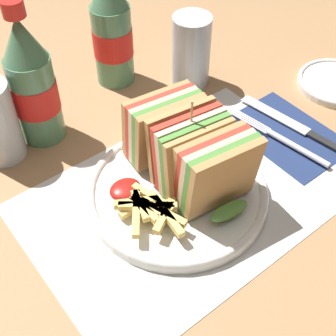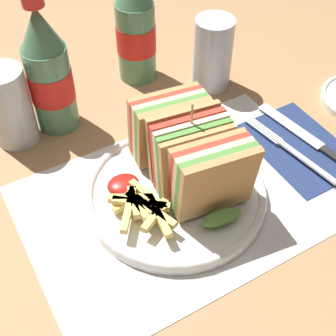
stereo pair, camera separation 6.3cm
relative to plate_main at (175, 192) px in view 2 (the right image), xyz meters
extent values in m
plane|color=#9E754C|center=(-0.03, 0.02, -0.01)|extent=(4.00, 4.00, 0.00)
cube|color=silver|center=(0.01, -0.01, -0.01)|extent=(0.43, 0.29, 0.00)
cylinder|color=white|center=(0.00, 0.00, 0.00)|extent=(0.25, 0.25, 0.01)
torus|color=white|center=(0.00, 0.00, 0.00)|extent=(0.25, 0.25, 0.01)
cube|color=tan|center=(0.02, -0.06, 0.06)|extent=(0.10, 0.03, 0.10)
cube|color=#518E3D|center=(0.02, -0.05, 0.06)|extent=(0.10, 0.03, 0.10)
cube|color=beige|center=(0.03, -0.04, 0.06)|extent=(0.10, 0.03, 0.10)
cube|color=red|center=(0.03, -0.03, 0.06)|extent=(0.10, 0.03, 0.10)
cube|color=tan|center=(0.03, -0.02, 0.06)|extent=(0.10, 0.03, 0.10)
ellipsoid|color=#518E3D|center=(0.02, -0.08, 0.02)|extent=(0.06, 0.03, 0.02)
cube|color=tan|center=(0.02, -0.02, 0.06)|extent=(0.10, 0.03, 0.10)
cube|color=#518E3D|center=(0.02, -0.01, 0.06)|extent=(0.10, 0.03, 0.10)
cube|color=beige|center=(0.02, 0.00, 0.06)|extent=(0.10, 0.03, 0.10)
cube|color=red|center=(0.03, 0.01, 0.06)|extent=(0.10, 0.03, 0.10)
cube|color=tan|center=(0.03, 0.02, 0.06)|extent=(0.10, 0.03, 0.10)
ellipsoid|color=#518E3D|center=(0.02, -0.03, 0.02)|extent=(0.06, 0.03, 0.02)
cube|color=tan|center=(0.02, 0.04, 0.06)|extent=(0.10, 0.03, 0.10)
cube|color=#518E3D|center=(0.02, 0.05, 0.06)|extent=(0.10, 0.03, 0.10)
cube|color=beige|center=(0.03, 0.06, 0.06)|extent=(0.10, 0.03, 0.10)
cube|color=red|center=(0.03, 0.07, 0.06)|extent=(0.10, 0.03, 0.10)
cube|color=tan|center=(0.03, 0.08, 0.06)|extent=(0.10, 0.03, 0.10)
ellipsoid|color=#518E3D|center=(0.02, 0.03, 0.02)|extent=(0.06, 0.03, 0.02)
cylinder|color=tan|center=(0.02, 0.01, 0.08)|extent=(0.00, 0.00, 0.13)
cube|color=#E5C166|center=(-0.04, -0.02, 0.01)|extent=(0.06, 0.03, 0.01)
cube|color=#E5C166|center=(-0.06, -0.01, 0.01)|extent=(0.02, 0.05, 0.01)
cube|color=#E5C166|center=(-0.06, 0.00, 0.01)|extent=(0.06, 0.01, 0.01)
cube|color=#E5C166|center=(-0.04, -0.02, 0.01)|extent=(0.05, 0.01, 0.01)
cube|color=#E5C166|center=(-0.06, -0.01, 0.02)|extent=(0.02, 0.05, 0.01)
cube|color=#E5C166|center=(-0.05, -0.03, 0.02)|extent=(0.03, 0.07, 0.01)
cube|color=#E5C166|center=(-0.05, -0.03, 0.02)|extent=(0.06, 0.04, 0.01)
cube|color=#E5C166|center=(-0.04, 0.00, 0.02)|extent=(0.02, 0.07, 0.01)
cube|color=#E5C166|center=(-0.06, -0.01, 0.02)|extent=(0.06, 0.05, 0.01)
cube|color=#E5C166|center=(-0.06, 0.00, 0.02)|extent=(0.06, 0.04, 0.01)
cube|color=#E5C166|center=(-0.06, 0.00, 0.02)|extent=(0.02, 0.05, 0.01)
cube|color=#E5C166|center=(-0.05, -0.04, 0.02)|extent=(0.02, 0.06, 0.01)
cube|color=#E5C166|center=(-0.06, -0.01, 0.02)|extent=(0.01, 0.05, 0.01)
cube|color=#E5C166|center=(-0.08, -0.01, 0.02)|extent=(0.05, 0.06, 0.01)
ellipsoid|color=maroon|center=(-0.06, 0.03, 0.02)|extent=(0.04, 0.04, 0.02)
cube|color=navy|center=(0.21, -0.01, -0.01)|extent=(0.12, 0.17, 0.00)
cylinder|color=silver|center=(0.20, -0.04, 0.00)|extent=(0.02, 0.11, 0.01)
cylinder|color=silver|center=(0.18, 0.04, 0.00)|extent=(0.01, 0.07, 0.00)
cylinder|color=silver|center=(0.18, 0.04, 0.00)|extent=(0.01, 0.07, 0.00)
cylinder|color=silver|center=(0.19, 0.04, 0.00)|extent=(0.01, 0.07, 0.00)
cylinder|color=silver|center=(0.19, 0.04, 0.00)|extent=(0.01, 0.07, 0.00)
cube|color=silver|center=(0.23, 0.03, 0.00)|extent=(0.04, 0.13, 0.00)
cylinder|color=#4C7F5B|center=(-0.08, 0.23, 0.06)|extent=(0.07, 0.07, 0.14)
cylinder|color=red|center=(-0.08, 0.23, 0.07)|extent=(0.07, 0.07, 0.05)
cone|color=#4C7F5B|center=(-0.08, 0.23, 0.16)|extent=(0.06, 0.06, 0.06)
cylinder|color=#4C7F5B|center=(0.09, 0.28, 0.06)|extent=(0.07, 0.07, 0.14)
cylinder|color=red|center=(0.09, 0.28, 0.07)|extent=(0.07, 0.07, 0.05)
cylinder|color=silver|center=(0.18, 0.19, 0.05)|extent=(0.07, 0.07, 0.12)
cylinder|color=silver|center=(-0.15, 0.22, 0.05)|extent=(0.07, 0.07, 0.12)
camera|label=1|loc=(-0.27, -0.32, 0.49)|focal=50.00mm
camera|label=2|loc=(-0.21, -0.35, 0.49)|focal=50.00mm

